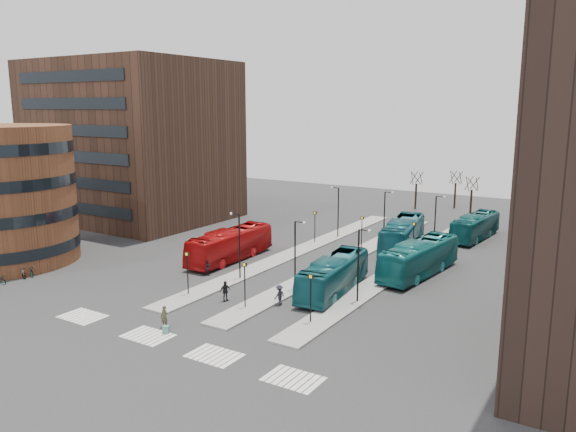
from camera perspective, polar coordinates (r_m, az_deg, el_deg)
The scene contains 22 objects.
ground at distance 38.39m, azimuth -17.38°, elevation -13.84°, with size 160.00×160.00×0.00m, color #29292C.
island_left at distance 62.74m, azimuth 1.26°, elevation -3.49°, with size 2.50×45.00×0.15m, color gray.
island_mid at distance 60.00m, azimuth 6.20°, elevation -4.23°, with size 2.50×45.00×0.15m, color gray.
island_right at distance 57.75m, azimuth 11.58°, elevation -5.00°, with size 2.50×45.00×0.15m, color gray.
suitcase at distance 41.52m, azimuth -12.28°, elevation -11.21°, with size 0.45×0.36×0.56m, color #1D31A0.
red_bus at distance 58.93m, azimuth -5.88°, elevation -2.92°, with size 2.79×11.91×3.32m, color #AD0D0E.
teal_bus_a at distance 48.84m, azimuth 4.66°, elevation -5.97°, with size 2.62×11.21×3.12m, color #13565F.
teal_bus_b at distance 64.48m, azimuth 11.55°, elevation -1.80°, with size 2.90×12.40×3.45m, color #135763.
teal_bus_c at distance 54.93m, azimuth 13.19°, elevation -4.17°, with size 2.83×12.09×3.37m, color #166C6E.
teal_bus_d at distance 71.70m, azimuth 18.48°, elevation -1.03°, with size 2.56×10.94×3.05m, color #12595C.
traveller at distance 42.35m, azimuth -12.45°, elevation -9.97°, with size 0.60×0.40×1.65m, color #48412B.
commuter_a at distance 54.21m, azimuth -8.22°, elevation -5.20°, with size 0.74×0.58×1.52m, color black.
commuter_b at distance 47.02m, azimuth -6.40°, elevation -7.58°, with size 1.01×0.42×1.72m, color black.
commuter_c at distance 45.85m, azimuth -0.89°, elevation -8.03°, with size 1.09×0.63×1.68m, color black.
bicycle_near at distance 57.49m, azimuth -27.13°, elevation -5.73°, with size 0.57×1.64×0.86m, color gray.
bicycle_mid at distance 58.44m, azimuth -25.48°, elevation -5.24°, with size 0.49×1.73×1.04m, color gray.
bicycle_far at distance 58.93m, azimuth -24.71°, elevation -5.07°, with size 0.65×1.87×0.98m, color gray.
crosswalk_stripes at distance 39.70m, azimuth -11.22°, elevation -12.67°, with size 22.35×2.40×0.01m.
office_block at distance 83.09m, azimuth -15.45°, elevation 7.34°, with size 25.00×20.12×22.00m.
sign_poles at distance 53.57m, azimuth 2.58°, elevation -3.47°, with size 12.45×22.12×3.65m.
lamp_posts at distance 57.14m, azimuth 5.97°, elevation -1.38°, with size 14.04×20.24×6.12m.
bare_trees at distance 89.26m, azimuth 15.84°, elevation 2.20°, with size 10.97×8.14×5.90m.
Camera 1 is at (27.02, -22.20, 15.84)m, focal length 35.00 mm.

